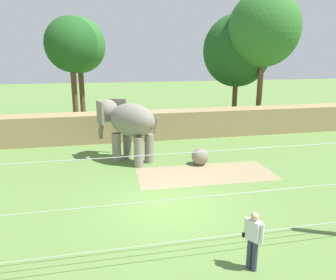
# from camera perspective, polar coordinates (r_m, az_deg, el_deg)

# --- Properties ---
(ground_plane) EXTENTS (120.00, 120.00, 0.00)m
(ground_plane) POSITION_cam_1_polar(r_m,az_deg,el_deg) (12.69, 0.12, -11.38)
(ground_plane) COLOR #5B7F3D
(dirt_patch) EXTENTS (6.68, 3.01, 0.01)m
(dirt_patch) POSITION_cam_1_polar(r_m,az_deg,el_deg) (15.90, 6.66, -5.95)
(dirt_patch) COLOR #937F5B
(dirt_patch) RESTS_ON ground
(embankment_wall) EXTENTS (36.00, 1.80, 1.87)m
(embankment_wall) POSITION_cam_1_polar(r_m,az_deg,el_deg) (22.24, -5.68, 2.56)
(embankment_wall) COLOR #997F56
(embankment_wall) RESTS_ON ground
(elephant) EXTENTS (3.54, 3.76, 3.25)m
(elephant) POSITION_cam_1_polar(r_m,az_deg,el_deg) (17.36, -7.19, 3.18)
(elephant) COLOR gray
(elephant) RESTS_ON ground
(enrichment_ball) EXTENTS (0.89, 0.89, 0.89)m
(enrichment_ball) POSITION_cam_1_polar(r_m,az_deg,el_deg) (17.06, 5.69, -2.91)
(enrichment_ball) COLOR gray
(enrichment_ball) RESTS_ON ground
(cable_fence) EXTENTS (11.62, 0.25, 3.28)m
(cable_fence) POSITION_cam_1_polar(r_m,az_deg,el_deg) (8.98, 4.95, -11.35)
(cable_fence) COLOR brown
(cable_fence) RESTS_ON ground
(zookeeper) EXTENTS (0.41, 0.54, 1.67)m
(zookeeper) POSITION_cam_1_polar(r_m,az_deg,el_deg) (9.15, 14.84, -16.44)
(zookeeper) COLOR #33384C
(zookeeper) RESTS_ON ground
(tree_left_of_centre) EXTENTS (5.56, 5.56, 10.50)m
(tree_left_of_centre) POSITION_cam_1_polar(r_m,az_deg,el_deg) (27.48, 16.58, 18.23)
(tree_left_of_centre) COLOR brown
(tree_left_of_centre) RESTS_ON ground
(tree_behind_wall) EXTENTS (4.27, 4.27, 8.65)m
(tree_behind_wall) POSITION_cam_1_polar(r_m,az_deg,el_deg) (28.33, -15.47, 15.76)
(tree_behind_wall) COLOR brown
(tree_behind_wall) RESTS_ON ground
(tree_right_of_centre) EXTENTS (5.79, 5.79, 9.03)m
(tree_right_of_centre) POSITION_cam_1_polar(r_m,az_deg,el_deg) (29.14, 12.11, 15.14)
(tree_right_of_centre) COLOR brown
(tree_right_of_centre) RESTS_ON ground
(tree_far_right) EXTENTS (3.95, 3.95, 8.47)m
(tree_far_right) POSITION_cam_1_polar(r_m,az_deg,el_deg) (26.51, -16.74, 15.75)
(tree_far_right) COLOR brown
(tree_far_right) RESTS_ON ground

